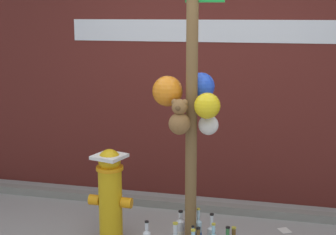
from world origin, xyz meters
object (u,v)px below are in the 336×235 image
Objects in this scene: memorial_post at (190,82)px; fire_hydrant at (110,193)px; bottle_5 at (198,235)px; bottle_2 at (181,233)px.

memorial_post reaches higher than fire_hydrant.
memorial_post is 1.28m from fire_hydrant.
fire_hydrant is 2.06× the size of bottle_5.
memorial_post is 1.33m from bottle_2.
bottle_5 is at bearing 45.27° from memorial_post.
bottle_5 is at bearing -12.22° from bottle_2.
memorial_post is 7.16× the size of bottle_2.
bottle_5 reaches higher than bottle_2.
memorial_post is 1.31m from bottle_5.
memorial_post is 3.04× the size of fire_hydrant.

